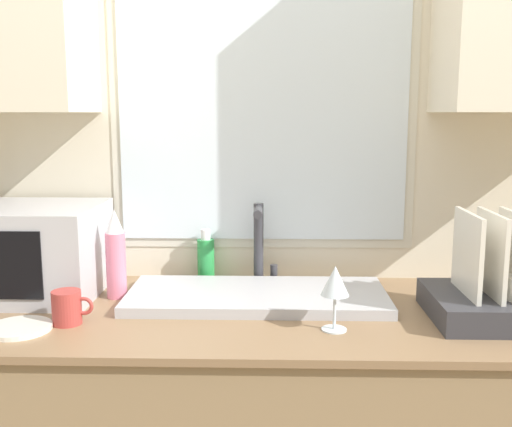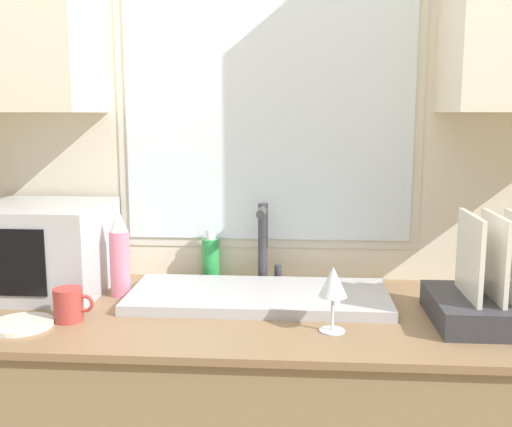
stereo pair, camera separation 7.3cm
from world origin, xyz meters
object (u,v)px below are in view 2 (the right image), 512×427
object	(u,v)px
faucet	(264,239)
dish_rack	(495,298)
mug_near_sink	(69,305)
wine_glass	(333,284)
microwave	(38,248)
soap_bottle	(211,258)
spray_bottle	(120,254)

from	to	relation	value
faucet	dish_rack	size ratio (longest dim) A/B	0.84
faucet	dish_rack	xyz separation A→B (m)	(0.63, -0.32, -0.08)
dish_rack	mug_near_sink	xyz separation A→B (m)	(-1.12, -0.07, -0.02)
mug_near_sink	wine_glass	xyz separation A→B (m)	(0.69, -0.03, 0.08)
microwave	wine_glass	size ratio (longest dim) A/B	2.44
faucet	wine_glass	world-z (taller)	faucet
faucet	dish_rack	world-z (taller)	dish_rack
microwave	soap_bottle	xyz separation A→B (m)	(0.51, 0.17, -0.06)
dish_rack	wine_glass	xyz separation A→B (m)	(-0.43, -0.09, 0.06)
soap_bottle	wine_glass	distance (m)	0.59
spray_bottle	soap_bottle	xyz separation A→B (m)	(0.25, 0.20, -0.05)
spray_bottle	wine_glass	xyz separation A→B (m)	(0.62, -0.26, -0.00)
microwave	mug_near_sink	bearing A→B (deg)	-53.23
dish_rack	mug_near_sink	world-z (taller)	dish_rack
spray_bottle	wine_glass	size ratio (longest dim) A/B	1.58
microwave	wine_glass	world-z (taller)	microwave
faucet	dish_rack	distance (m)	0.71
microwave	mug_near_sink	distance (m)	0.34
spray_bottle	microwave	bearing A→B (deg)	173.85
mug_near_sink	wine_glass	world-z (taller)	wine_glass
spray_bottle	soap_bottle	bearing A→B (deg)	38.42
faucet	wine_glass	bearing A→B (deg)	-64.54
faucet	microwave	xyz separation A→B (m)	(-0.69, -0.13, -0.01)
microwave	dish_rack	xyz separation A→B (m)	(1.32, -0.20, -0.07)
microwave	mug_near_sink	xyz separation A→B (m)	(0.20, -0.26, -0.09)
dish_rack	spray_bottle	size ratio (longest dim) A/B	1.16
microwave	soap_bottle	bearing A→B (deg)	18.07
soap_bottle	mug_near_sink	xyz separation A→B (m)	(-0.32, -0.43, -0.03)
faucet	spray_bottle	world-z (taller)	spray_bottle
dish_rack	spray_bottle	xyz separation A→B (m)	(-1.05, 0.17, 0.06)
faucet	spray_bottle	size ratio (longest dim) A/B	0.98
microwave	soap_bottle	world-z (taller)	microwave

